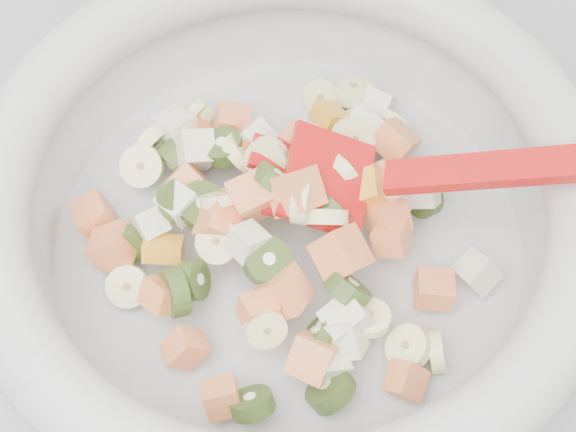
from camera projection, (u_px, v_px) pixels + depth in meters
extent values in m
cylinder|color=beige|center=(288.00, 248.00, 0.54)|extent=(0.29, 0.29, 0.02)
torus|color=beige|center=(288.00, 188.00, 0.48)|extent=(0.36, 0.36, 0.04)
cylinder|color=beige|center=(327.00, 141.00, 0.54)|extent=(0.03, 0.03, 0.03)
cylinder|color=beige|center=(219.00, 241.00, 0.50)|extent=(0.03, 0.04, 0.02)
cylinder|color=beige|center=(241.00, 153.00, 0.53)|extent=(0.03, 0.04, 0.03)
cylinder|color=beige|center=(302.00, 202.00, 0.48)|extent=(0.02, 0.03, 0.03)
cylinder|color=beige|center=(267.00, 159.00, 0.51)|extent=(0.03, 0.03, 0.03)
cylinder|color=beige|center=(191.00, 115.00, 0.57)|extent=(0.02, 0.03, 0.03)
cylinder|color=beige|center=(408.00, 347.00, 0.48)|extent=(0.03, 0.03, 0.02)
cylinder|color=beige|center=(354.00, 92.00, 0.57)|extent=(0.04, 0.04, 0.02)
cylinder|color=beige|center=(265.00, 327.00, 0.47)|extent=(0.03, 0.03, 0.03)
cylinder|color=beige|center=(325.00, 217.00, 0.49)|extent=(0.04, 0.03, 0.04)
cylinder|color=beige|center=(323.00, 97.00, 0.58)|extent=(0.03, 0.02, 0.03)
cylinder|color=beige|center=(394.00, 125.00, 0.56)|extent=(0.02, 0.03, 0.03)
cylinder|color=beige|center=(222.00, 198.00, 0.50)|extent=(0.04, 0.03, 0.03)
cylinder|color=beige|center=(341.00, 172.00, 0.51)|extent=(0.03, 0.03, 0.03)
cylinder|color=beige|center=(370.00, 318.00, 0.48)|extent=(0.03, 0.03, 0.01)
cylinder|color=beige|center=(193.00, 116.00, 0.57)|extent=(0.04, 0.04, 0.02)
cylinder|color=beige|center=(437.00, 352.00, 0.49)|extent=(0.01, 0.03, 0.03)
cylinder|color=beige|center=(149.00, 141.00, 0.55)|extent=(0.03, 0.03, 0.03)
cylinder|color=beige|center=(128.00, 287.00, 0.50)|extent=(0.03, 0.03, 0.02)
cylinder|color=beige|center=(142.00, 166.00, 0.54)|extent=(0.03, 0.03, 0.03)
cylinder|color=beige|center=(351.00, 140.00, 0.54)|extent=(0.04, 0.03, 0.03)
cube|color=#EDA14A|center=(296.00, 192.00, 0.49)|extent=(0.03, 0.04, 0.04)
cube|color=#EDA14A|center=(96.00, 218.00, 0.53)|extent=(0.03, 0.03, 0.03)
cube|color=#EDA14A|center=(221.00, 222.00, 0.50)|extent=(0.04, 0.03, 0.03)
cube|color=#EDA14A|center=(222.00, 398.00, 0.47)|extent=(0.02, 0.02, 0.02)
cube|color=#EDA14A|center=(185.00, 348.00, 0.48)|extent=(0.03, 0.02, 0.03)
cube|color=#EDA14A|center=(312.00, 358.00, 0.47)|extent=(0.03, 0.04, 0.03)
cube|color=#EDA14A|center=(295.00, 146.00, 0.53)|extent=(0.03, 0.03, 0.03)
cube|color=#EDA14A|center=(387.00, 218.00, 0.51)|extent=(0.03, 0.03, 0.03)
cube|color=#EDA14A|center=(189.00, 186.00, 0.52)|extent=(0.03, 0.04, 0.04)
cube|color=#EDA14A|center=(232.00, 126.00, 0.55)|extent=(0.03, 0.03, 0.03)
cube|color=#EDA14A|center=(434.00, 289.00, 0.50)|extent=(0.03, 0.03, 0.02)
cube|color=#EDA14A|center=(406.00, 381.00, 0.47)|extent=(0.03, 0.03, 0.03)
cube|color=#EDA14A|center=(383.00, 181.00, 0.52)|extent=(0.03, 0.03, 0.03)
cube|color=#EDA14A|center=(194.00, 136.00, 0.56)|extent=(0.03, 0.03, 0.03)
cube|color=#EDA14A|center=(395.00, 141.00, 0.54)|extent=(0.04, 0.03, 0.03)
cube|color=#EDA14A|center=(284.00, 292.00, 0.48)|extent=(0.04, 0.03, 0.04)
cube|color=#EDA14A|center=(391.00, 238.00, 0.50)|extent=(0.03, 0.03, 0.03)
cube|color=#EDA14A|center=(258.00, 310.00, 0.47)|extent=(0.02, 0.02, 0.02)
cube|color=#EDA14A|center=(252.00, 198.00, 0.50)|extent=(0.03, 0.03, 0.03)
cube|color=#EDA14A|center=(252.00, 140.00, 0.54)|extent=(0.02, 0.02, 0.02)
cube|color=#EDA14A|center=(163.00, 295.00, 0.49)|extent=(0.03, 0.03, 0.03)
cube|color=#EDA14A|center=(113.00, 246.00, 0.51)|extent=(0.03, 0.03, 0.03)
cube|color=#EDA14A|center=(341.00, 254.00, 0.48)|extent=(0.04, 0.03, 0.04)
cylinder|color=#59842C|center=(175.00, 292.00, 0.49)|extent=(0.02, 0.04, 0.04)
cylinder|color=#59842C|center=(267.00, 262.00, 0.48)|extent=(0.04, 0.04, 0.02)
cylinder|color=#59842C|center=(330.00, 390.00, 0.47)|extent=(0.03, 0.04, 0.04)
cylinder|color=#59842C|center=(194.00, 280.00, 0.49)|extent=(0.02, 0.03, 0.03)
cylinder|color=#59842C|center=(176.00, 160.00, 0.54)|extent=(0.03, 0.04, 0.04)
cylinder|color=#59842C|center=(317.00, 337.00, 0.48)|extent=(0.03, 0.03, 0.03)
cylinder|color=#59842C|center=(178.00, 201.00, 0.51)|extent=(0.03, 0.04, 0.03)
cylinder|color=#59842C|center=(224.00, 147.00, 0.53)|extent=(0.03, 0.03, 0.02)
cylinder|color=#59842C|center=(274.00, 180.00, 0.49)|extent=(0.03, 0.03, 0.03)
cylinder|color=#59842C|center=(348.00, 290.00, 0.48)|extent=(0.03, 0.03, 0.04)
cylinder|color=#59842C|center=(332.00, 211.00, 0.50)|extent=(0.03, 0.03, 0.03)
cylinder|color=#59842C|center=(125.00, 244.00, 0.51)|extent=(0.03, 0.02, 0.03)
cylinder|color=#59842C|center=(252.00, 404.00, 0.46)|extent=(0.03, 0.03, 0.03)
cylinder|color=#59842C|center=(424.00, 198.00, 0.53)|extent=(0.03, 0.03, 0.03)
cylinder|color=#59842C|center=(202.00, 205.00, 0.51)|extent=(0.04, 0.04, 0.02)
cube|color=white|center=(176.00, 128.00, 0.55)|extent=(0.03, 0.03, 0.03)
cube|color=white|center=(358.00, 131.00, 0.55)|extent=(0.03, 0.03, 0.03)
cube|color=white|center=(422.00, 190.00, 0.52)|extent=(0.03, 0.03, 0.03)
cube|color=white|center=(178.00, 204.00, 0.51)|extent=(0.03, 0.03, 0.02)
cube|color=white|center=(195.00, 150.00, 0.53)|extent=(0.03, 0.03, 0.03)
cube|color=white|center=(327.00, 362.00, 0.47)|extent=(0.03, 0.02, 0.02)
cube|color=white|center=(255.00, 143.00, 0.54)|extent=(0.03, 0.03, 0.03)
cube|color=white|center=(477.00, 272.00, 0.51)|extent=(0.03, 0.03, 0.03)
cube|color=white|center=(247.00, 242.00, 0.48)|extent=(0.03, 0.03, 0.02)
cube|color=white|center=(150.00, 224.00, 0.51)|extent=(0.03, 0.03, 0.02)
cube|color=white|center=(348.00, 319.00, 0.48)|extent=(0.03, 0.03, 0.03)
cube|color=white|center=(378.00, 103.00, 0.57)|extent=(0.03, 0.03, 0.02)
cube|color=white|center=(393.00, 199.00, 0.51)|extent=(0.03, 0.03, 0.03)
cube|color=white|center=(342.00, 336.00, 0.48)|extent=(0.03, 0.03, 0.03)
cube|color=orange|center=(163.00, 249.00, 0.51)|extent=(0.03, 0.02, 0.02)
cube|color=orange|center=(366.00, 189.00, 0.51)|extent=(0.02, 0.02, 0.02)
cube|color=orange|center=(330.00, 118.00, 0.55)|extent=(0.03, 0.03, 0.02)
cube|color=#B5110F|center=(327.00, 180.00, 0.50)|extent=(0.07, 0.07, 0.03)
cube|color=#B5110F|center=(273.00, 147.00, 0.51)|extent=(0.03, 0.02, 0.01)
cube|color=#B5110F|center=(269.00, 166.00, 0.51)|extent=(0.03, 0.02, 0.01)
cube|color=#B5110F|center=(266.00, 185.00, 0.50)|extent=(0.03, 0.02, 0.01)
cube|color=#B5110F|center=(262.00, 205.00, 0.49)|extent=(0.03, 0.02, 0.01)
cube|color=#B5110F|center=(554.00, 165.00, 0.45)|extent=(0.17, 0.07, 0.07)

